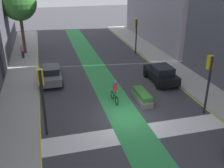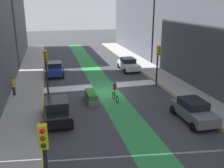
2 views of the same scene
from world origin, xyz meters
name	(u,v)px [view 1 (image 1 of 2)]	position (x,y,z in m)	size (l,w,h in m)	color
ground_plane	(128,117)	(0.00, 0.00, 0.00)	(120.00, 120.00, 0.00)	#38383D
bike_lane_paint	(125,118)	(-0.19, 0.00, 0.00)	(2.40, 60.00, 0.01)	#2D8C47
crosswalk_band	(138,133)	(0.00, -2.00, 0.00)	(12.00, 1.80, 0.01)	silver
sidewalk_left	(15,132)	(-7.50, 0.00, 0.07)	(3.00, 60.00, 0.15)	#9E9E99
curb_stripe_left	(40,130)	(-6.00, 0.00, 0.01)	(0.16, 60.00, 0.01)	yellow
sidewalk_right	(221,103)	(7.50, 0.00, 0.07)	(3.00, 60.00, 0.15)	#9E9E99
curb_stripe_right	(204,107)	(6.00, 0.00, 0.01)	(0.16, 60.00, 0.01)	yellow
traffic_signal_near_right	(209,74)	(5.49, -0.71, 2.98)	(0.35, 0.52, 4.25)	black
traffic_signal_near_left	(42,90)	(-5.55, -0.51, 2.99)	(0.35, 0.52, 4.27)	black
traffic_signal_far_right	(136,30)	(5.62, 14.29, 2.91)	(0.35, 0.52, 4.14)	black
car_black_right_far	(161,74)	(4.87, 5.23, 0.80)	(2.02, 4.20, 1.57)	black
car_grey_left_far	(50,74)	(-4.87, 7.72, 0.80)	(2.04, 4.21, 1.57)	slate
cyclist_in_lane	(115,91)	(-0.27, 2.45, 0.97)	(0.32, 1.73, 1.86)	black
pedestrian_sidewalk_left_a	(22,50)	(-7.57, 15.47, 1.03)	(0.34, 0.34, 1.71)	#262638
street_tree_near	(19,3)	(-7.39, 17.45, 5.97)	(3.98, 3.98, 7.84)	brown
median_planter	(142,97)	(1.81, 2.00, 0.40)	(0.84, 2.63, 0.85)	slate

